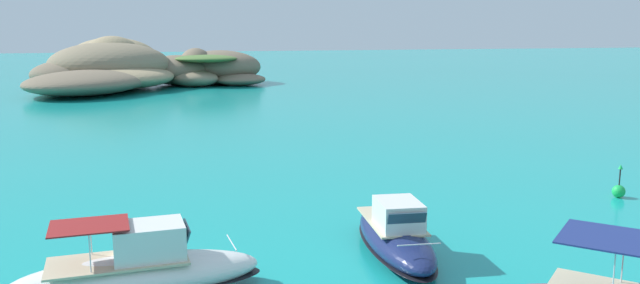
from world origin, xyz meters
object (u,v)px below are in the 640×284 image
at_px(motorboat_navy, 395,236).
at_px(channel_buoy, 619,190).
at_px(islet_small, 204,69).
at_px(motorboat_white, 139,272).
at_px(islet_large, 106,69).

height_order(motorboat_navy, channel_buoy, motorboat_navy).
xyz_separation_m(islet_small, channel_buoy, (12.38, -62.80, -1.71)).
bearing_deg(motorboat_navy, motorboat_white, -171.61).
distance_m(islet_large, motorboat_navy, 65.62).
xyz_separation_m(motorboat_navy, channel_buoy, (12.09, 4.02, -0.29)).
bearing_deg(motorboat_white, islet_small, 83.48).
bearing_deg(islet_small, islet_large, -168.78).
distance_m(motorboat_white, channel_buoy, 20.82).
distance_m(motorboat_navy, channel_buoy, 12.74).
distance_m(motorboat_navy, motorboat_white, 8.15).
distance_m(islet_small, motorboat_navy, 66.83).
height_order(islet_small, motorboat_white, islet_small).
distance_m(islet_small, motorboat_white, 68.46).
height_order(islet_large, channel_buoy, islet_large).
xyz_separation_m(islet_large, channel_buoy, (24.57, -60.38, -2.05)).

